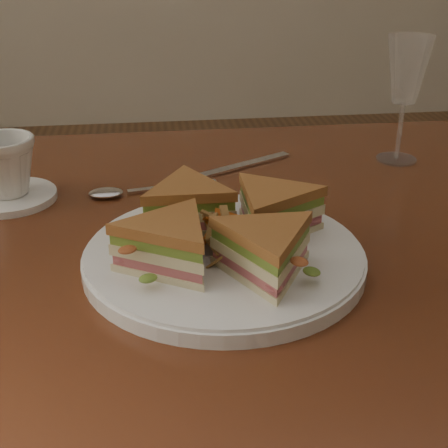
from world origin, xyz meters
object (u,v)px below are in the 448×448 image
at_px(knife, 230,169).
at_px(saucer, 10,197).
at_px(plate, 224,258).
at_px(sandwich_wedges, 224,228).
at_px(table, 204,292).
at_px(coffee_cup, 5,166).
at_px(spoon, 122,192).
at_px(wine_glass, 407,73).

relative_size(knife, saucer, 1.55).
bearing_deg(saucer, knife, 13.50).
xyz_separation_m(plate, sandwich_wedges, (0.00, -0.00, 0.04)).
distance_m(table, knife, 0.22).
bearing_deg(table, coffee_cup, 156.28).
relative_size(sandwich_wedges, coffee_cup, 3.36).
xyz_separation_m(table, knife, (0.06, 0.19, 0.10)).
distance_m(sandwich_wedges, spoon, 0.25).
bearing_deg(coffee_cup, knife, 23.01).
relative_size(knife, coffee_cup, 2.27).
distance_m(table, wine_glass, 0.45).
bearing_deg(wine_glass, table, -148.99).
distance_m(plate, saucer, 0.34).
bearing_deg(coffee_cup, saucer, 0.00).
xyz_separation_m(sandwich_wedges, coffee_cup, (-0.27, 0.21, 0.01)).
distance_m(spoon, saucer, 0.15).
bearing_deg(saucer, wine_glass, 8.40).
distance_m(table, coffee_cup, 0.32).
height_order(plate, knife, plate).
height_order(wine_glass, coffee_cup, wine_glass).
bearing_deg(spoon, saucer, 169.34).
relative_size(saucer, coffee_cup, 1.46).
distance_m(sandwich_wedges, knife, 0.30).
bearing_deg(spoon, wine_glass, 0.51).
xyz_separation_m(spoon, wine_glass, (0.43, 0.09, 0.14)).
relative_size(plate, spoon, 1.71).
distance_m(plate, wine_glass, 0.46).
bearing_deg(wine_glass, saucer, -171.60).
xyz_separation_m(spoon, knife, (0.16, 0.08, -0.00)).
bearing_deg(coffee_cup, sandwich_wedges, -28.93).
height_order(plate, wine_glass, wine_glass).
distance_m(table, plate, 0.15).
distance_m(saucer, coffee_cup, 0.05).
distance_m(spoon, coffee_cup, 0.16).
bearing_deg(sandwich_wedges, wine_glass, 43.45).
xyz_separation_m(plate, wine_glass, (0.32, 0.30, 0.13)).
height_order(plate, saucer, plate).
bearing_deg(knife, plate, -127.53).
bearing_deg(knife, sandwich_wedges, -127.53).
bearing_deg(table, wine_glass, 31.01).
xyz_separation_m(spoon, coffee_cup, (-0.15, -0.00, 0.05)).
distance_m(spoon, knife, 0.18).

